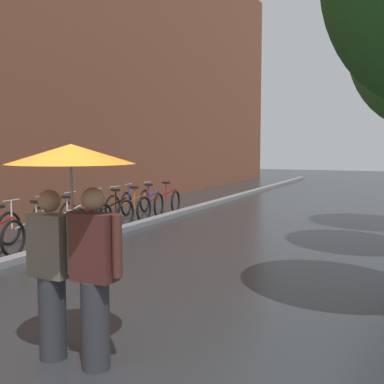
% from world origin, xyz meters
% --- Properties ---
extents(ground_plane, '(80.00, 80.00, 0.00)m').
position_xyz_m(ground_plane, '(0.00, 0.00, 0.00)').
color(ground_plane, '#26282B').
extents(building_facade, '(8.00, 36.00, 11.21)m').
position_xyz_m(building_facade, '(-10.00, 10.00, 5.60)').
color(building_facade, brown).
rests_on(building_facade, ground).
extents(kerb_strip, '(0.30, 36.00, 0.12)m').
position_xyz_m(kerb_strip, '(-3.20, 10.00, 0.06)').
color(kerb_strip, slate).
rests_on(kerb_strip, ground).
extents(parked_bicycle_1, '(1.10, 0.74, 0.96)m').
position_xyz_m(parked_bicycle_1, '(-3.93, 4.34, 0.38)').
color(parked_bicycle_1, black).
rests_on(parked_bicycle_1, ground).
extents(parked_bicycle_2, '(1.14, 0.80, 0.96)m').
position_xyz_m(parked_bicycle_2, '(-3.97, 5.34, 0.38)').
color(parked_bicycle_2, black).
rests_on(parked_bicycle_2, ground).
extents(parked_bicycle_3, '(1.12, 0.76, 0.96)m').
position_xyz_m(parked_bicycle_3, '(-3.96, 6.27, 0.38)').
color(parked_bicycle_3, black).
rests_on(parked_bicycle_3, ground).
extents(parked_bicycle_4, '(1.12, 0.76, 0.96)m').
position_xyz_m(parked_bicycle_4, '(-3.95, 7.25, 0.38)').
color(parked_bicycle_4, black).
rests_on(parked_bicycle_4, ground).
extents(parked_bicycle_5, '(1.11, 0.75, 0.96)m').
position_xyz_m(parked_bicycle_5, '(-3.92, 8.10, 0.38)').
color(parked_bicycle_5, black).
rests_on(parked_bicycle_5, ground).
extents(parked_bicycle_6, '(1.16, 0.83, 0.96)m').
position_xyz_m(parked_bicycle_6, '(-4.02, 9.06, 0.38)').
color(parked_bicycle_6, black).
rests_on(parked_bicycle_6, ground).
extents(parked_bicycle_7, '(1.15, 0.81, 0.96)m').
position_xyz_m(parked_bicycle_7, '(-3.93, 9.98, 0.38)').
color(parked_bicycle_7, black).
rests_on(parked_bicycle_7, ground).
extents(couple_under_umbrella, '(1.16, 1.16, 2.05)m').
position_xyz_m(couple_under_umbrella, '(0.23, 0.44, 1.39)').
color(couple_under_umbrella, '#2D2D33').
rests_on(couple_under_umbrella, ground).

